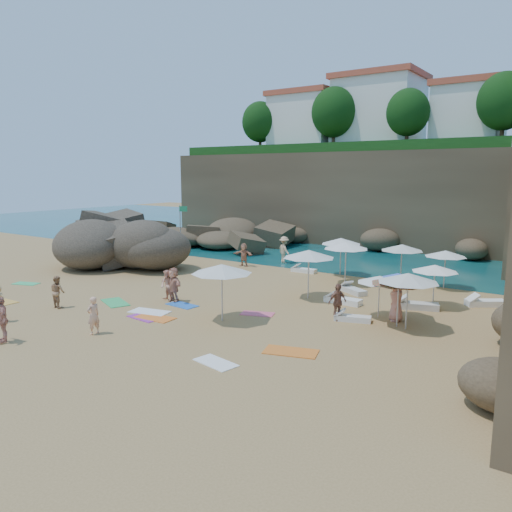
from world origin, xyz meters
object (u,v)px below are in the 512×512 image
Objects in this scene: rock_outcrop at (146,265)px; person_stand_3 at (337,302)px; person_stand_1 at (58,292)px; parasol_1 at (446,254)px; flag_pole at (181,222)px; person_stand_2 at (284,250)px; parasol_2 at (341,241)px; person_stand_6 at (93,315)px; lounger_0 at (304,270)px; person_stand_4 at (397,300)px; person_stand_5 at (244,255)px; parasol_0 at (309,254)px.

rock_outcrop is 5.57× the size of person_stand_3.
person_stand_1 is 12.94m from person_stand_3.
person_stand_1 is at bearing -134.11° from parasol_1.
flag_pole reaches higher than parasol_1.
person_stand_2 is at bearing 171.49° from parasol_1.
parasol_2 is 16.25m from person_stand_6.
lounger_0 is (-8.49, -0.43, -1.80)m from parasol_1.
rock_outcrop is at bearing -160.26° from parasol_2.
parasol_1 reaches higher than person_stand_4.
parasol_1 is 0.91× the size of parasol_2.
person_stand_5 is (-10.68, 7.87, -0.02)m from person_stand_3.
person_stand_3 is 13.26m from person_stand_5.
parasol_2 is at bearing 49.29° from person_stand_3.
parasol_2 is 1.53× the size of person_stand_3.
parasol_1 is at bearing 0.40° from lounger_0.
lounger_0 is at bearing 121.04° from parasol_0.
person_stand_6 is at bearing -100.84° from parasol_2.
flag_pole is 17.22m from parasol_0.
parasol_0 is 12.14m from person_stand_1.
lounger_0 is at bearing -168.89° from parasol_2.
person_stand_6 is at bearing -56.53° from flag_pole.
person_stand_3 is at bearing 160.23° from person_stand_2.
parasol_2 reaches higher than person_stand_6.
person_stand_3 is at bearing -104.12° from parasol_1.
rock_outcrop is at bearing 69.10° from person_stand_2.
parasol_1 is 11.41m from person_stand_2.
parasol_2 is at bearing -5.13° from flag_pole.
parasol_0 is at bearing -79.69° from parasol_2.
parasol_2 is 3.08m from lounger_0.
person_stand_2 is 17.68m from person_stand_6.
person_stand_6 is (-9.23, -15.88, -1.17)m from parasol_1.
flag_pole is at bearing 157.55° from person_stand_5.
parasol_0 is 1.60× the size of lounger_0.
person_stand_4 is at bearing -33.53° from person_stand_5.
person_stand_2 is (-6.17, 7.78, -1.32)m from parasol_0.
person_stand_2 is at bearing 65.80° from person_stand_3.
person_stand_4 reaches higher than person_stand_5.
person_stand_5 is (7.73, -2.21, -1.61)m from flag_pole.
person_stand_6 is (-7.03, -7.12, -0.05)m from person_stand_3.
flag_pole reaches higher than person_stand_3.
parasol_1 is 9.10m from person_stand_3.
parasol_2 reaches higher than person_stand_2.
parasol_2 reaches higher than lounger_0.
person_stand_5 is (-7.81, 5.22, -1.47)m from parasol_0.
person_stand_3 is 0.87× the size of person_stand_4.
person_stand_6 is at bearing 166.26° from person_stand_1.
parasol_2 is 1.62× the size of person_stand_1.
parasol_2 is 16.34m from person_stand_1.
person_stand_4 reaches higher than lounger_0.
parasol_2 is at bearing 1.23° from person_stand_5.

